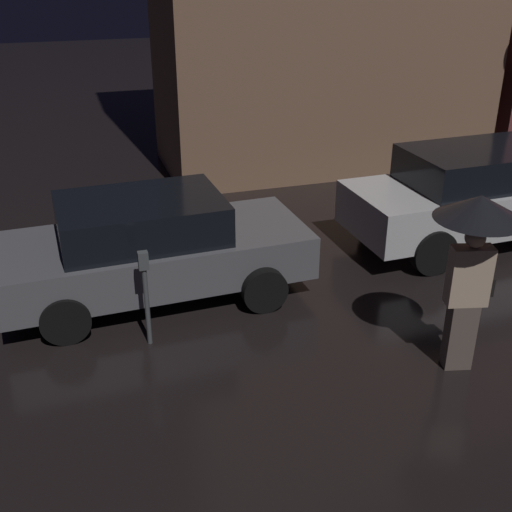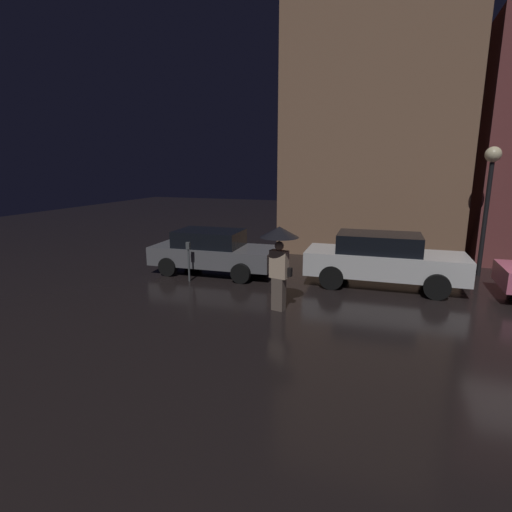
% 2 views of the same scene
% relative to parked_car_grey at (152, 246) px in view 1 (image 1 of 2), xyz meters
% --- Properties ---
extents(parked_car_grey, '(4.23, 1.94, 1.46)m').
position_rel_parked_car_grey_xyz_m(parked_car_grey, '(0.00, 0.00, 0.00)').
color(parked_car_grey, slate).
rests_on(parked_car_grey, ground).
extents(parked_car_white, '(4.65, 1.89, 1.60)m').
position_rel_parked_car_grey_xyz_m(parked_car_white, '(5.47, 0.26, 0.08)').
color(parked_car_white, silver).
rests_on(parked_car_white, ground).
extents(pedestrian_with_umbrella, '(0.96, 0.96, 2.13)m').
position_rel_parked_car_grey_xyz_m(pedestrian_with_umbrella, '(3.09, -2.75, 0.85)').
color(pedestrian_with_umbrella, '#66564C').
rests_on(pedestrian_with_umbrella, ground).
extents(parking_meter, '(0.12, 0.10, 1.26)m').
position_rel_parked_car_grey_xyz_m(parking_meter, '(-0.27, -1.20, 0.02)').
color(parking_meter, '#4C5154').
rests_on(parking_meter, ground).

